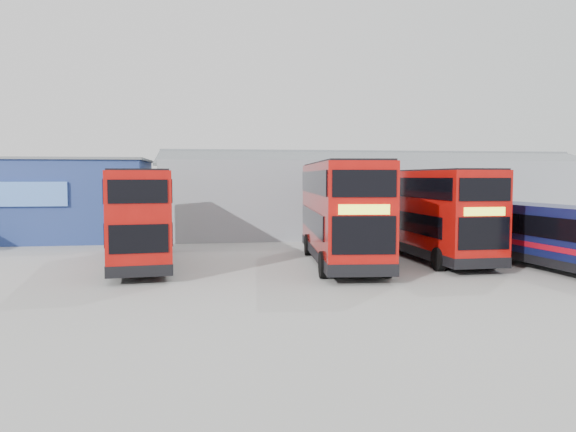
{
  "coord_description": "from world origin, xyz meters",
  "views": [
    {
      "loc": [
        -4.38,
        -19.72,
        3.98
      ],
      "look_at": [
        -0.33,
        6.81,
        2.1
      ],
      "focal_mm": 35.0,
      "sensor_mm": 36.0,
      "label": 1
    }
  ],
  "objects_px": {
    "maintenance_shed": "(373,196)",
    "double_decker_right": "(431,215)",
    "double_decker_left": "(139,218)",
    "double_decker_centre": "(341,213)",
    "office_block": "(51,199)",
    "single_decker_blue": "(560,239)"
  },
  "relations": [
    {
      "from": "maintenance_shed",
      "to": "double_decker_right",
      "type": "relative_size",
      "value": 2.97
    },
    {
      "from": "double_decker_left",
      "to": "double_decker_centre",
      "type": "distance_m",
      "value": 9.16
    },
    {
      "from": "maintenance_shed",
      "to": "double_decker_left",
      "type": "xyz_separation_m",
      "value": [
        -15.23,
        -13.85,
        -0.47
      ]
    },
    {
      "from": "office_block",
      "to": "double_decker_centre",
      "type": "relative_size",
      "value": 1.1
    },
    {
      "from": "double_decker_right",
      "to": "office_block",
      "type": "bearing_deg",
      "value": 149.02
    },
    {
      "from": "double_decker_left",
      "to": "single_decker_blue",
      "type": "height_order",
      "value": "double_decker_left"
    },
    {
      "from": "maintenance_shed",
      "to": "single_decker_blue",
      "type": "relative_size",
      "value": 2.96
    },
    {
      "from": "office_block",
      "to": "double_decker_left",
      "type": "xyz_separation_m",
      "value": [
        6.77,
        -11.84,
        -0.45
      ]
    },
    {
      "from": "double_decker_left",
      "to": "office_block",
      "type": "bearing_deg",
      "value": -66.38
    },
    {
      "from": "maintenance_shed",
      "to": "office_block",
      "type": "bearing_deg",
      "value": -174.79
    },
    {
      "from": "double_decker_right",
      "to": "single_decker_blue",
      "type": "distance_m",
      "value": 5.85
    },
    {
      "from": "office_block",
      "to": "maintenance_shed",
      "type": "bearing_deg",
      "value": 5.21
    },
    {
      "from": "double_decker_centre",
      "to": "single_decker_blue",
      "type": "bearing_deg",
      "value": -15.88
    },
    {
      "from": "maintenance_shed",
      "to": "double_decker_right",
      "type": "bearing_deg",
      "value": -95.87
    },
    {
      "from": "maintenance_shed",
      "to": "double_decker_right",
      "type": "distance_m",
      "value": 14.04
    },
    {
      "from": "office_block",
      "to": "double_decker_left",
      "type": "bearing_deg",
      "value": -60.23
    },
    {
      "from": "maintenance_shed",
      "to": "double_decker_centre",
      "type": "distance_m",
      "value": 15.99
    },
    {
      "from": "double_decker_left",
      "to": "double_decker_centre",
      "type": "xyz_separation_m",
      "value": [
        9.11,
        -0.93,
        0.18
      ]
    },
    {
      "from": "double_decker_left",
      "to": "maintenance_shed",
      "type": "bearing_deg",
      "value": -143.86
    },
    {
      "from": "maintenance_shed",
      "to": "double_decker_right",
      "type": "height_order",
      "value": "maintenance_shed"
    },
    {
      "from": "maintenance_shed",
      "to": "double_decker_left",
      "type": "distance_m",
      "value": 20.59
    },
    {
      "from": "maintenance_shed",
      "to": "double_decker_left",
      "type": "bearing_deg",
      "value": -137.72
    }
  ]
}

